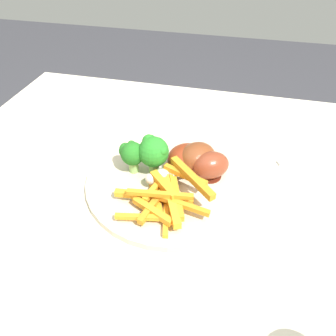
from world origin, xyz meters
TOP-DOWN VIEW (x-y plane):
  - dining_table at (0.00, 0.00)m, footprint 0.91×0.75m
  - dinner_plate at (0.00, -0.01)m, footprint 0.29×0.29m
  - broccoli_floret_front at (0.03, -0.02)m, footprint 0.05×0.06m
  - broccoli_floret_middle at (0.07, -0.01)m, footprint 0.05×0.04m
  - carrot_fries_pile at (-0.01, 0.05)m, footprint 0.16×0.14m
  - chicken_drumstick_near at (-0.02, -0.04)m, footprint 0.10×0.12m
  - chicken_drumstick_far at (-0.06, -0.03)m, footprint 0.11×0.08m
  - chicken_drumstick_extra at (-0.04, -0.04)m, footprint 0.10×0.11m
  - fork at (-0.27, -0.15)m, footprint 0.17×0.10m
  - napkin at (0.28, 0.06)m, footprint 0.19×0.21m

SIDE VIEW (x-z plane):
  - dining_table at x=0.00m, z-range 0.23..0.93m
  - napkin at x=0.28m, z-range 0.70..0.70m
  - fork at x=-0.27m, z-range 0.70..0.71m
  - dinner_plate at x=0.00m, z-range 0.70..0.71m
  - carrot_fries_pile at x=-0.01m, z-range 0.71..0.75m
  - chicken_drumstick_near at x=-0.02m, z-range 0.71..0.75m
  - chicken_drumstick_far at x=-0.06m, z-range 0.71..0.76m
  - chicken_drumstick_extra at x=-0.04m, z-range 0.71..0.76m
  - broccoli_floret_middle at x=0.07m, z-range 0.72..0.78m
  - broccoli_floret_front at x=0.03m, z-range 0.72..0.79m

